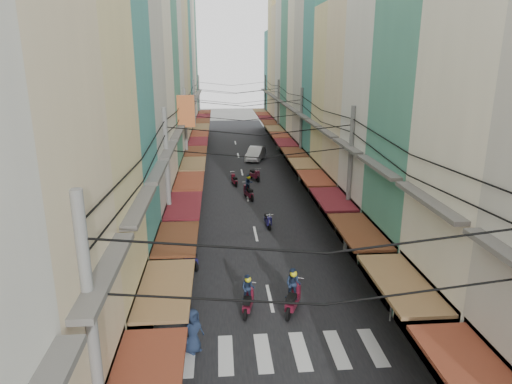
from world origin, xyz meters
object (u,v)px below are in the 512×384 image
bicycle (404,290)px  traffic_sign (393,279)px  market_umbrella (472,313)px  white_car (256,160)px

bicycle → traffic_sign: 3.57m
bicycle → market_umbrella: bearing=174.8°
bicycle → traffic_sign: bearing=141.6°
market_umbrella → traffic_sign: 3.44m
market_umbrella → bicycle: bearing=90.1°
bicycle → market_umbrella: market_umbrella is taller
white_car → bicycle: white_car is taller
traffic_sign → white_car: bearing=95.4°
bicycle → market_umbrella: 5.91m
bicycle → market_umbrella: (0.01, -5.51, 2.14)m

